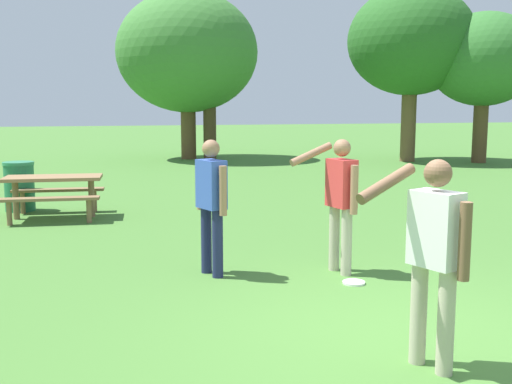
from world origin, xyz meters
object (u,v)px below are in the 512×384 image
object	(u,v)px
person_bystander	(340,195)
tree_far_right	(209,41)
tree_slender_mid	(411,42)
tree_back_left	(484,60)
picnic_table_near	(54,188)
trash_can_beside_table	(19,186)
person_catcher	(211,198)
tree_broad_center	(187,53)
person_thrower	(434,248)
frisbee	(354,282)

from	to	relation	value
person_bystander	tree_far_right	xyz separation A→B (m)	(1.76, 16.19, 3.46)
tree_far_right	tree_slender_mid	distance (m)	7.43
tree_slender_mid	tree_back_left	world-z (taller)	tree_slender_mid
person_bystander	tree_back_left	distance (m)	16.51
picnic_table_near	tree_back_left	world-z (taller)	tree_back_left
picnic_table_near	trash_can_beside_table	world-z (taller)	trash_can_beside_table
tree_back_left	person_catcher	bearing A→B (deg)	-136.24
picnic_table_near	trash_can_beside_table	bearing A→B (deg)	123.87
picnic_table_near	trash_can_beside_table	distance (m)	1.21
tree_broad_center	tree_back_left	distance (m)	10.79
person_bystander	tree_slender_mid	xyz separation A→B (m)	(8.62, 13.36, 3.37)
person_thrower	person_catcher	bearing A→B (deg)	109.24
tree_far_right	tree_slender_mid	size ratio (longest dim) A/B	0.93
tree_far_right	tree_back_left	distance (m)	9.96
person_catcher	picnic_table_near	world-z (taller)	person_catcher
tree_far_right	picnic_table_near	bearing A→B (deg)	-114.85
person_catcher	tree_far_right	size ratio (longest dim) A/B	0.28
person_bystander	trash_can_beside_table	xyz separation A→B (m)	(-4.18, 5.84, -0.48)
tree_back_left	picnic_table_near	bearing A→B (deg)	-152.92
picnic_table_near	person_bystander	bearing A→B (deg)	-54.06
trash_can_beside_table	tree_far_right	size ratio (longest dim) A/B	0.16
person_thrower	person_catcher	xyz separation A→B (m)	(-1.07, 3.08, -0.02)
tree_broad_center	tree_back_left	bearing A→B (deg)	-24.18
tree_far_right	tree_slender_mid	bearing A→B (deg)	-22.37
person_thrower	person_bystander	distance (m)	2.78
tree_broad_center	picnic_table_near	bearing A→B (deg)	-110.98
frisbee	tree_slender_mid	world-z (taller)	tree_slender_mid
picnic_table_near	trash_can_beside_table	xyz separation A→B (m)	(-0.67, 1.01, -0.08)
picnic_table_near	tree_far_right	world-z (taller)	tree_far_right
tree_slender_mid	frisbee	bearing A→B (deg)	-121.98
trash_can_beside_table	person_thrower	bearing A→B (deg)	-66.49
person_catcher	picnic_table_near	xyz separation A→B (m)	(-1.98, 4.50, -0.38)
tree_broad_center	tree_far_right	distance (m)	0.94
person_thrower	person_bystander	size ratio (longest dim) A/B	1.00
tree_broad_center	tree_back_left	size ratio (longest dim) A/B	1.19
tree_broad_center	tree_slender_mid	bearing A→B (deg)	-22.86
tree_far_right	tree_back_left	bearing A→B (deg)	-23.93
person_bystander	tree_broad_center	bearing A→B (deg)	86.55
picnic_table_near	person_thrower	bearing A→B (deg)	-68.02
picnic_table_near	tree_slender_mid	world-z (taller)	tree_slender_mid
person_thrower	trash_can_beside_table	distance (m)	9.37
tree_slender_mid	person_thrower	bearing A→B (deg)	-119.37
trash_can_beside_table	tree_far_right	xyz separation A→B (m)	(5.93, 10.35, 3.94)
person_bystander	picnic_table_near	world-z (taller)	person_bystander
picnic_table_near	tree_slender_mid	size ratio (longest dim) A/B	0.29
person_bystander	trash_can_beside_table	size ratio (longest dim) A/B	1.71
frisbee	trash_can_beside_table	bearing A→B (deg)	123.32
person_bystander	tree_back_left	size ratio (longest dim) A/B	0.31
tree_far_right	frisbee	bearing A→B (deg)	-96.09
tree_slender_mid	tree_back_left	bearing A→B (deg)	-28.53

